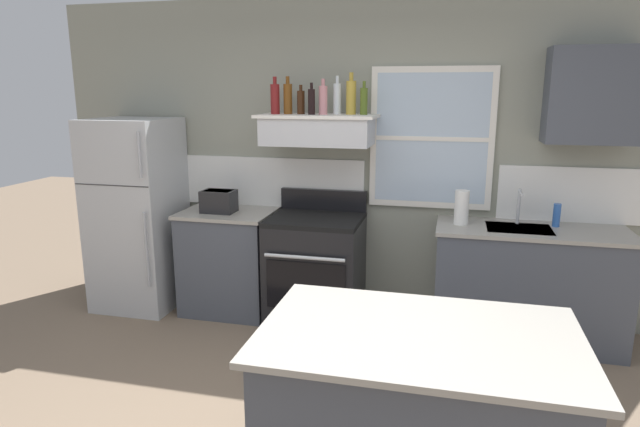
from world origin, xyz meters
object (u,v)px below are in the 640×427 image
at_px(bottle_clear_tall, 337,98).
at_px(dish_soap_bottle, 557,215).
at_px(refrigerator, 137,214).
at_px(bottle_olive_oil_square, 364,101).
at_px(stove_range, 316,268).
at_px(bottle_champagne_gold_foil, 351,97).
at_px(bottle_red_label_wine, 275,98).
at_px(bottle_balsamic_dark, 312,101).
at_px(bottle_brown_stout, 301,102).
at_px(bottle_amber_wine, 288,98).
at_px(toaster, 219,201).
at_px(bottle_rose_pink, 323,100).
at_px(kitchen_island, 415,424).
at_px(paper_towel_roll, 462,207).

relative_size(bottle_clear_tall, dish_soap_bottle, 1.70).
xyz_separation_m(refrigerator, bottle_olive_oil_square, (2.02, 0.15, 1.01)).
bearing_deg(stove_range, bottle_clear_tall, 45.72).
height_order(bottle_champagne_gold_foil, bottle_olive_oil_square, bottle_champagne_gold_foil).
relative_size(bottle_red_label_wine, bottle_balsamic_dark, 1.19).
distance_m(bottle_brown_stout, dish_soap_bottle, 2.19).
bearing_deg(bottle_olive_oil_square, stove_range, -161.01).
xyz_separation_m(bottle_amber_wine, dish_soap_bottle, (2.14, 0.04, -0.87)).
distance_m(bottle_clear_tall, bottle_champagne_gold_foil, 0.12).
bearing_deg(toaster, dish_soap_bottle, 3.25).
distance_m(refrigerator, bottle_rose_pink, 1.98).
distance_m(bottle_clear_tall, kitchen_island, 2.71).
relative_size(stove_range, bottle_clear_tall, 3.57).
bearing_deg(bottle_amber_wine, stove_range, -21.29).
height_order(stove_range, bottle_rose_pink, bottle_rose_pink).
bearing_deg(bottle_red_label_wine, paper_towel_roll, -1.10).
height_order(stove_range, bottle_brown_stout, bottle_brown_stout).
bearing_deg(bottle_brown_stout, refrigerator, -175.68).
relative_size(stove_range, bottle_rose_pink, 3.88).
bearing_deg(bottle_champagne_gold_foil, bottle_olive_oil_square, -5.99).
xyz_separation_m(bottle_brown_stout, bottle_champagne_gold_foil, (0.41, 0.05, 0.04)).
distance_m(bottle_olive_oil_square, kitchen_island, 2.62).
bearing_deg(bottle_rose_pink, bottle_champagne_gold_foil, 15.27).
distance_m(bottle_red_label_wine, paper_towel_roll, 1.73).
distance_m(bottle_brown_stout, bottle_olive_oil_square, 0.51).
distance_m(stove_range, bottle_champagne_gold_foil, 1.45).
relative_size(toaster, bottle_brown_stout, 1.27).
bearing_deg(refrigerator, bottle_clear_tall, 5.45).
distance_m(bottle_amber_wine, paper_towel_roll, 1.65).
height_order(stove_range, bottle_champagne_gold_foil, bottle_champagne_gold_foil).
bearing_deg(paper_towel_roll, bottle_brown_stout, 177.67).
relative_size(toaster, bottle_red_label_wine, 0.99).
bearing_deg(dish_soap_bottle, stove_range, -175.82).
bearing_deg(kitchen_island, bottle_clear_tall, 111.10).
xyz_separation_m(bottle_balsamic_dark, bottle_rose_pink, (0.09, 0.04, 0.01)).
xyz_separation_m(toaster, kitchen_island, (1.83, -1.99, -0.55)).
bearing_deg(bottle_rose_pink, bottle_balsamic_dark, -155.72).
height_order(refrigerator, bottle_brown_stout, bottle_brown_stout).
bearing_deg(dish_soap_bottle, bottle_olive_oil_square, -179.58).
xyz_separation_m(bottle_rose_pink, dish_soap_bottle, (1.84, 0.06, -0.86)).
height_order(refrigerator, bottle_balsamic_dark, bottle_balsamic_dark).
bearing_deg(refrigerator, bottle_champagne_gold_foil, 4.79).
height_order(bottle_red_label_wine, bottle_amber_wine, bottle_amber_wine).
bearing_deg(toaster, bottle_champagne_gold_foil, 7.94).
distance_m(toaster, bottle_clear_tall, 1.33).
bearing_deg(bottle_rose_pink, stove_range, -119.38).
bearing_deg(toaster, bottle_brown_stout, 8.72).
distance_m(bottle_red_label_wine, bottle_clear_tall, 0.51).
height_order(stove_range, paper_towel_roll, paper_towel_roll).
bearing_deg(bottle_amber_wine, refrigerator, -174.94).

